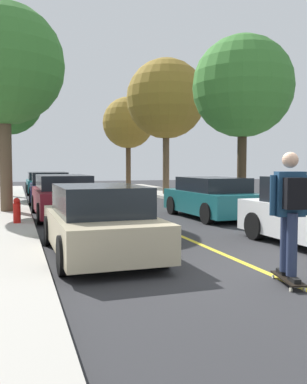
% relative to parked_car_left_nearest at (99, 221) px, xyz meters
% --- Properties ---
extents(ground, '(80.00, 80.00, 0.00)m').
position_rel_parked_car_left_nearest_xyz_m(ground, '(2.31, -2.12, -0.65)').
color(ground, '#2D2D30').
extents(center_line, '(0.12, 39.20, 0.01)m').
position_rel_parked_car_left_nearest_xyz_m(center_line, '(2.31, 1.88, -0.65)').
color(center_line, gold).
rests_on(center_line, ground).
extents(parked_car_left_nearest, '(1.89, 4.06, 1.35)m').
position_rel_parked_car_left_nearest_xyz_m(parked_car_left_nearest, '(0.00, 0.00, 0.00)').
color(parked_car_left_nearest, '#BCAD89').
rests_on(parked_car_left_nearest, ground).
extents(parked_car_left_near, '(1.97, 4.65, 1.40)m').
position_rel_parked_car_left_nearest_xyz_m(parked_car_left_near, '(-0.00, 6.35, 0.04)').
color(parked_car_left_near, maroon).
rests_on(parked_car_left_near, ground).
extents(parked_car_left_far, '(1.97, 4.41, 1.40)m').
position_rel_parked_car_left_nearest_xyz_m(parked_car_left_far, '(0.00, 12.44, 0.04)').
color(parked_car_left_far, navy).
rests_on(parked_car_left_far, ground).
extents(parked_car_left_farthest, '(1.88, 4.27, 1.31)m').
position_rel_parked_car_left_nearest_xyz_m(parked_car_left_farthest, '(-0.00, 18.28, -0.00)').
color(parked_car_left_farthest, '#196066').
rests_on(parked_car_left_farthest, ground).
extents(parked_car_right_near, '(2.01, 4.12, 1.33)m').
position_rel_parked_car_left_nearest_xyz_m(parked_car_right_near, '(4.62, 4.57, 0.01)').
color(parked_car_right_near, '#196066').
rests_on(parked_car_right_near, ground).
extents(street_tree_left_nearest, '(4.13, 4.13, 7.11)m').
position_rel_parked_car_left_nearest_xyz_m(street_tree_left_nearest, '(-1.83, 7.48, 4.50)').
color(street_tree_left_nearest, brown).
rests_on(street_tree_left_nearest, sidewalk_left).
extents(street_tree_left_near, '(3.47, 3.47, 6.60)m').
position_rel_parked_car_left_nearest_xyz_m(street_tree_left_near, '(-1.83, 14.77, 4.33)').
color(street_tree_left_near, '#3D2D1E').
rests_on(street_tree_left_near, sidewalk_left).
extents(street_tree_right_nearest, '(3.70, 3.70, 6.32)m').
position_rel_parked_car_left_nearest_xyz_m(street_tree_right_nearest, '(6.45, 5.84, 3.93)').
color(street_tree_right_nearest, '#3D2D1E').
rests_on(street_tree_right_nearest, sidewalk_right).
extents(street_tree_right_near, '(4.37, 4.37, 7.43)m').
position_rel_parked_car_left_nearest_xyz_m(street_tree_right_near, '(6.45, 14.11, 4.71)').
color(street_tree_right_near, brown).
rests_on(street_tree_right_near, sidewalk_right).
extents(street_tree_right_far, '(3.76, 3.76, 6.60)m').
position_rel_parked_car_left_nearest_xyz_m(street_tree_right_far, '(6.45, 22.35, 4.18)').
color(street_tree_right_far, '#4C3823').
rests_on(street_tree_right_far, sidewalk_right).
extents(fire_hydrant, '(0.20, 0.20, 0.70)m').
position_rel_parked_car_left_nearest_xyz_m(fire_hydrant, '(-1.50, 4.18, -0.17)').
color(fire_hydrant, '#B2140F').
rests_on(fire_hydrant, sidewalk_left).
extents(skateboard, '(0.41, 0.87, 0.10)m').
position_rel_parked_car_left_nearest_xyz_m(skateboard, '(2.23, -2.86, -0.57)').
color(skateboard, black).
rests_on(skateboard, ground).
extents(skateboarder, '(0.58, 0.70, 1.82)m').
position_rel_parked_car_left_nearest_xyz_m(skateboarder, '(2.22, -2.89, 0.49)').
color(skateboarder, black).
rests_on(skateboarder, skateboard).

